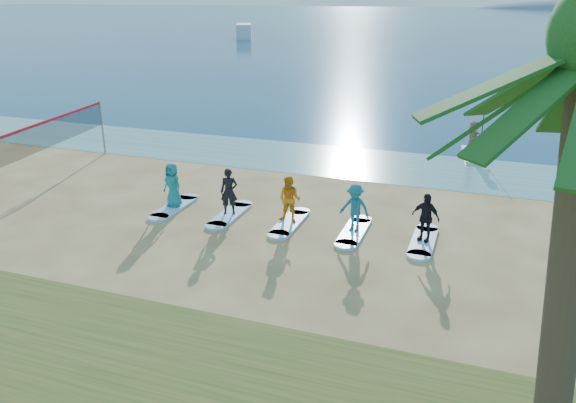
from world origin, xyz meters
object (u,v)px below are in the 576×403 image
(student_3, at_px, (355,208))
(student_2, at_px, (290,200))
(volleyball_net, at_px, (42,137))
(paddleboard, at_px, (471,155))
(student_1, at_px, (229,192))
(surfboard_4, at_px, (423,241))
(student_4, at_px, (425,217))
(surfboard_1, at_px, (230,215))
(boat_offshore_a, at_px, (244,38))
(surfboard_0, at_px, (174,207))
(paddleboarder, at_px, (473,137))
(surfboard_2, at_px, (290,223))
(student_0, at_px, (173,185))
(surfboard_3, at_px, (354,232))

(student_3, bearing_deg, student_2, -167.85)
(volleyball_net, height_order, paddleboard, volleyball_net)
(paddleboard, xyz_separation_m, student_1, (-7.40, -10.65, 0.82))
(student_3, bearing_deg, student_1, -167.85)
(surfboard_4, relative_size, student_4, 1.46)
(surfboard_1, distance_m, student_3, 4.41)
(volleyball_net, relative_size, boat_offshore_a, 1.26)
(paddleboard, xyz_separation_m, surfboard_1, (-7.40, -10.65, -0.01))
(surfboard_0, distance_m, student_3, 6.55)
(student_1, xyz_separation_m, surfboard_4, (6.50, 0.00, -0.84))
(paddleboarder, xyz_separation_m, student_2, (-5.23, -10.65, -0.02))
(student_2, bearing_deg, surfboard_2, 0.49)
(volleyball_net, height_order, paddleboarder, volleyball_net)
(surfboard_0, xyz_separation_m, surfboard_2, (4.33, 0.00, 0.00))
(student_0, xyz_separation_m, student_1, (2.17, 0.00, 0.01))
(boat_offshore_a, height_order, student_0, student_0)
(surfboard_0, bearing_deg, paddleboarder, 48.07)
(student_0, xyz_separation_m, surfboard_2, (4.33, 0.00, -0.83))
(student_0, bearing_deg, student_2, 17.27)
(boat_offshore_a, relative_size, surfboard_4, 3.25)
(student_0, distance_m, student_4, 8.67)
(paddleboard, distance_m, student_3, 11.11)
(volleyball_net, relative_size, student_3, 5.84)
(student_0, relative_size, student_3, 1.02)
(paddleboard, relative_size, surfboard_3, 1.36)
(student_3, bearing_deg, paddleboarder, 86.08)
(volleyball_net, xyz_separation_m, boat_offshore_a, (-23.78, 72.82, -1.90))
(surfboard_2, bearing_deg, student_1, 180.00)
(surfboard_1, xyz_separation_m, student_4, (6.50, 0.00, 0.80))
(student_0, distance_m, surfboard_2, 4.41)
(student_1, distance_m, surfboard_4, 6.55)
(paddleboard, bearing_deg, student_1, -131.99)
(student_2, bearing_deg, student_0, -179.51)
(student_2, bearing_deg, surfboard_4, 0.49)
(student_2, xyz_separation_m, surfboard_4, (4.33, 0.00, -0.82))
(paddleboarder, xyz_separation_m, surfboard_3, (-3.07, -10.65, -0.84))
(surfboard_2, height_order, student_2, student_2)
(surfboard_0, bearing_deg, student_1, 0.00)
(volleyball_net, bearing_deg, surfboard_0, -6.91)
(surfboard_2, height_order, surfboard_4, same)
(paddleboard, xyz_separation_m, student_2, (-5.23, -10.65, 0.81))
(surfboard_3, bearing_deg, surfboard_2, 180.00)
(surfboard_1, distance_m, student_1, 0.84)
(volleyball_net, bearing_deg, paddleboarder, 32.17)
(volleyball_net, relative_size, surfboard_0, 4.09)
(student_3, bearing_deg, surfboard_3, 0.00)
(surfboard_0, height_order, surfboard_3, same)
(paddleboard, xyz_separation_m, surfboard_2, (-5.23, -10.65, -0.01))
(student_1, bearing_deg, paddleboard, 36.65)
(paddleboard, height_order, student_3, student_3)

